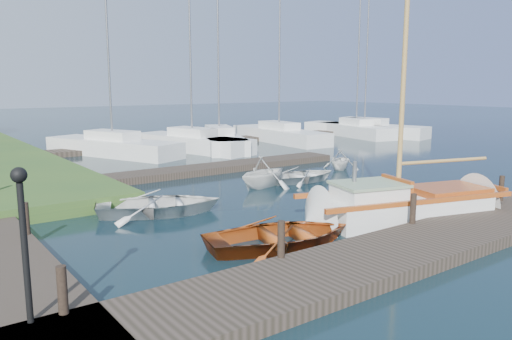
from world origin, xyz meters
TOP-DOWN VIEW (x-y plane):
  - ground at (0.00, 0.00)m, footprint 160.00×160.00m
  - near_dock at (0.00, -6.00)m, footprint 18.00×2.20m
  - far_dock at (2.00, 6.50)m, footprint 14.00×1.60m
  - pontoon at (10.00, 16.00)m, footprint 30.00×1.60m
  - mooring_post_0 at (-7.50, -5.00)m, footprint 0.16×0.16m
  - mooring_post_1 at (-3.00, -5.00)m, footprint 0.16×0.16m
  - mooring_post_2 at (1.50, -5.00)m, footprint 0.16×0.16m
  - mooring_post_3 at (6.00, -5.00)m, footprint 0.16×0.16m
  - mooring_post_4 at (-7.00, 0.00)m, footprint 0.16×0.16m
  - lamp_post at (-8.00, -5.00)m, footprint 0.24×0.24m
  - sailboat at (2.67, -3.96)m, footprint 7.41×3.83m
  - dinghy at (-1.96, -3.74)m, footprint 4.34×3.55m
  - tender_a at (-3.00, 0.96)m, footprint 4.52×3.91m
  - tender_b at (2.09, 2.36)m, footprint 3.01×2.77m
  - tender_c at (4.11, 2.34)m, footprint 3.30×2.47m
  - tender_d at (7.50, 3.48)m, footprint 2.69×2.62m
  - marina_boat_1 at (0.55, 14.45)m, footprint 5.38×8.96m
  - marina_boat_2 at (5.13, 13.52)m, footprint 4.13×8.68m
  - marina_boat_3 at (7.06, 13.52)m, footprint 5.19×8.43m
  - marina_boat_4 at (12.43, 14.25)m, footprint 2.80×9.20m
  - marina_boat_6 at (19.53, 13.57)m, footprint 3.50×7.71m
  - marina_boat_7 at (20.62, 13.70)m, footprint 4.52×10.14m

SIDE VIEW (x-z plane):
  - ground at x=0.00m, z-range 0.00..0.00m
  - near_dock at x=0.00m, z-range 0.00..0.30m
  - far_dock at x=2.00m, z-range 0.00..0.30m
  - pontoon at x=10.00m, z-range 0.00..0.30m
  - tender_c at x=4.11m, z-range 0.00..0.65m
  - sailboat at x=2.67m, z-range -4.57..5.26m
  - tender_a at x=-3.00m, z-range 0.00..0.79m
  - dinghy at x=-1.96m, z-range 0.00..0.79m
  - tender_d at x=7.50m, z-range 0.00..1.08m
  - marina_boat_1 at x=0.55m, z-range -4.29..5.41m
  - marina_boat_7 at x=20.62m, z-range -4.85..5.97m
  - marina_boat_2 at x=5.13m, z-range -4.81..5.95m
  - marina_boat_4 at x=12.43m, z-range -5.26..6.41m
  - marina_boat_3 at x=7.06m, z-range -5.23..6.38m
  - marina_boat_6 at x=19.53m, z-range -5.01..6.17m
  - tender_b at x=2.09m, z-range 0.00..1.34m
  - mooring_post_0 at x=-7.50m, z-range 0.30..1.10m
  - mooring_post_1 at x=-3.00m, z-range 0.30..1.10m
  - mooring_post_2 at x=1.50m, z-range 0.30..1.10m
  - mooring_post_3 at x=6.00m, z-range 0.30..1.10m
  - mooring_post_4 at x=-7.00m, z-range 0.30..1.10m
  - lamp_post at x=-8.00m, z-range 0.65..3.09m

